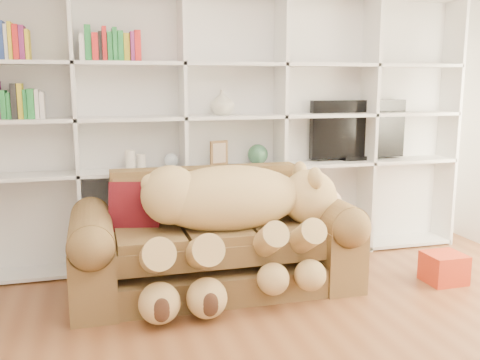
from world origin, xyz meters
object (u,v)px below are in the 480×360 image
object	(u,v)px
sofa	(215,245)
teddy_bear	(233,213)
tv	(358,131)
gift_box	(444,268)

from	to	relation	value
sofa	teddy_bear	distance (m)	0.36
sofa	teddy_bear	size ratio (longest dim) A/B	1.29
sofa	tv	xyz separation A→B (m)	(1.55, 0.67, 0.80)
gift_box	sofa	bearing A→B (deg)	167.59
sofa	gift_box	size ratio (longest dim) A/B	7.22
teddy_bear	gift_box	distance (m)	1.80
teddy_bear	gift_box	bearing A→B (deg)	-14.13
tv	sofa	bearing A→B (deg)	-156.60
teddy_bear	tv	size ratio (longest dim) A/B	1.76
teddy_bear	sofa	bearing A→B (deg)	111.86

